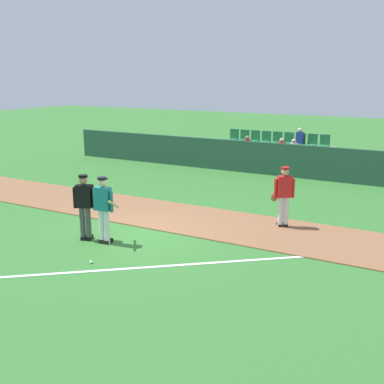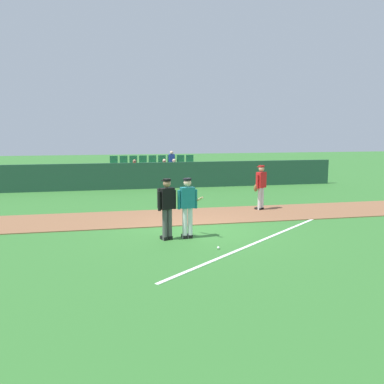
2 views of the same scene
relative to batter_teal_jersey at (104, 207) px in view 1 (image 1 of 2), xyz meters
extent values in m
plane|color=#33702D|center=(0.34, 0.89, -0.97)|extent=(80.00, 80.00, 0.00)
cube|color=brown|center=(0.34, 2.90, -0.95)|extent=(28.00, 2.77, 0.03)
cube|color=white|center=(3.34, 0.39, -0.96)|extent=(9.38, 7.64, 0.01)
cube|color=#234C38|center=(0.34, 10.29, -0.27)|extent=(20.00, 0.16, 1.39)
cube|color=slate|center=(0.34, 11.74, -0.82)|extent=(5.55, 2.10, 0.30)
cube|color=slate|center=(0.34, 11.32, -0.47)|extent=(5.45, 0.85, 0.40)
cube|color=#237542|center=(-1.86, 11.22, -0.22)|extent=(0.44, 0.40, 0.08)
cube|color=#237542|center=(-1.86, 11.44, 0.03)|extent=(0.44, 0.08, 0.50)
cube|color=#237542|center=(-1.31, 11.22, -0.22)|extent=(0.44, 0.40, 0.08)
cube|color=#237542|center=(-1.31, 11.44, 0.03)|extent=(0.44, 0.08, 0.50)
cube|color=#237542|center=(-0.76, 11.22, -0.22)|extent=(0.44, 0.40, 0.08)
cube|color=#237542|center=(-0.76, 11.44, 0.03)|extent=(0.44, 0.08, 0.50)
cube|color=red|center=(-0.76, 11.27, 0.08)|extent=(0.32, 0.22, 0.52)
sphere|color=#9E7051|center=(-0.76, 11.27, 0.43)|extent=(0.20, 0.20, 0.20)
cube|color=#237542|center=(-0.21, 11.22, -0.22)|extent=(0.44, 0.40, 0.08)
cube|color=#237542|center=(-0.21, 11.44, 0.03)|extent=(0.44, 0.08, 0.50)
cube|color=#237542|center=(0.34, 11.22, -0.22)|extent=(0.44, 0.40, 0.08)
cube|color=#237542|center=(0.34, 11.44, 0.03)|extent=(0.44, 0.08, 0.50)
cube|color=#237542|center=(0.89, 11.22, -0.22)|extent=(0.44, 0.40, 0.08)
cube|color=#237542|center=(0.89, 11.44, 0.03)|extent=(0.44, 0.08, 0.50)
cube|color=red|center=(0.89, 11.27, 0.08)|extent=(0.32, 0.22, 0.52)
sphere|color=beige|center=(0.89, 11.27, 0.43)|extent=(0.20, 0.20, 0.20)
cube|color=#237542|center=(1.44, 11.22, -0.22)|extent=(0.44, 0.40, 0.08)
cube|color=#237542|center=(1.44, 11.44, 0.03)|extent=(0.44, 0.08, 0.50)
cube|color=silver|center=(1.44, 11.27, 0.08)|extent=(0.32, 0.22, 0.52)
sphere|color=beige|center=(1.44, 11.27, 0.43)|extent=(0.20, 0.20, 0.20)
cube|color=#237542|center=(1.99, 11.22, -0.22)|extent=(0.44, 0.40, 0.08)
cube|color=#237542|center=(1.99, 11.44, 0.03)|extent=(0.44, 0.08, 0.50)
cube|color=#237542|center=(2.54, 11.22, -0.22)|extent=(0.44, 0.40, 0.08)
cube|color=#237542|center=(2.54, 11.44, 0.03)|extent=(0.44, 0.08, 0.50)
cube|color=slate|center=(0.34, 12.17, -0.07)|extent=(5.45, 0.85, 0.40)
cube|color=#237542|center=(-1.86, 12.07, 0.18)|extent=(0.44, 0.40, 0.08)
cube|color=#237542|center=(-1.86, 12.29, 0.43)|extent=(0.44, 0.08, 0.50)
cube|color=#237542|center=(-1.31, 12.07, 0.18)|extent=(0.44, 0.40, 0.08)
cube|color=#237542|center=(-1.31, 12.29, 0.43)|extent=(0.44, 0.08, 0.50)
cube|color=#237542|center=(-0.76, 12.07, 0.18)|extent=(0.44, 0.40, 0.08)
cube|color=#237542|center=(-0.76, 12.29, 0.43)|extent=(0.44, 0.08, 0.50)
cube|color=#237542|center=(-0.21, 12.07, 0.18)|extent=(0.44, 0.40, 0.08)
cube|color=#237542|center=(-0.21, 12.29, 0.43)|extent=(0.44, 0.08, 0.50)
cube|color=#237542|center=(0.34, 12.07, 0.18)|extent=(0.44, 0.40, 0.08)
cube|color=#237542|center=(0.34, 12.29, 0.43)|extent=(0.44, 0.08, 0.50)
cube|color=#237542|center=(0.89, 12.07, 0.18)|extent=(0.44, 0.40, 0.08)
cube|color=#237542|center=(0.89, 12.29, 0.43)|extent=(0.44, 0.08, 0.50)
cube|color=#237542|center=(1.44, 12.07, 0.18)|extent=(0.44, 0.40, 0.08)
cube|color=#237542|center=(1.44, 12.29, 0.43)|extent=(0.44, 0.08, 0.50)
cube|color=#263F99|center=(1.44, 12.12, 0.48)|extent=(0.32, 0.22, 0.52)
sphere|color=beige|center=(1.44, 12.12, 0.83)|extent=(0.20, 0.20, 0.20)
cube|color=#237542|center=(1.99, 12.07, 0.18)|extent=(0.44, 0.40, 0.08)
cube|color=#237542|center=(1.99, 12.29, 0.43)|extent=(0.44, 0.08, 0.50)
cube|color=#237542|center=(2.54, 12.07, 0.18)|extent=(0.44, 0.40, 0.08)
cube|color=#237542|center=(2.54, 12.29, 0.43)|extent=(0.44, 0.08, 0.50)
cylinder|color=white|center=(-0.09, -0.01, -0.52)|extent=(0.14, 0.14, 0.90)
cylinder|color=white|center=(0.07, 0.00, -0.52)|extent=(0.14, 0.14, 0.90)
cube|color=black|center=(-0.09, 0.05, -0.92)|extent=(0.14, 0.27, 0.10)
cube|color=black|center=(0.07, 0.06, -0.92)|extent=(0.14, 0.27, 0.10)
cube|color=#197075|center=(-0.01, -0.01, 0.23)|extent=(0.42, 0.26, 0.60)
cylinder|color=#197075|center=(-0.25, -0.03, 0.18)|extent=(0.09, 0.09, 0.55)
cylinder|color=#197075|center=(0.24, 0.02, 0.18)|extent=(0.09, 0.09, 0.55)
sphere|color=beige|center=(-0.01, -0.01, 0.66)|extent=(0.22, 0.22, 0.22)
cylinder|color=black|center=(-0.01, -0.01, 0.76)|extent=(0.23, 0.23, 0.06)
cube|color=black|center=(-0.02, 0.09, 0.73)|extent=(0.19, 0.14, 0.02)
cylinder|color=tan|center=(0.23, 0.12, 0.08)|extent=(0.36, 0.76, 0.41)
cylinder|color=#4C4C4C|center=(-0.68, -0.07, -0.52)|extent=(0.14, 0.14, 0.90)
cylinder|color=#4C4C4C|center=(-0.53, -0.01, -0.52)|extent=(0.14, 0.14, 0.90)
cube|color=black|center=(-0.70, -0.01, -0.92)|extent=(0.21, 0.29, 0.10)
cube|color=black|center=(-0.55, 0.05, -0.92)|extent=(0.21, 0.29, 0.10)
cube|color=black|center=(-0.60, -0.04, 0.23)|extent=(0.45, 0.36, 0.60)
cylinder|color=black|center=(-0.83, -0.14, 0.18)|extent=(0.09, 0.09, 0.55)
cylinder|color=black|center=(-0.37, 0.06, 0.18)|extent=(0.09, 0.09, 0.55)
sphere|color=#9E7051|center=(-0.60, -0.04, 0.66)|extent=(0.22, 0.22, 0.22)
cylinder|color=black|center=(-0.60, -0.04, 0.76)|extent=(0.23, 0.23, 0.06)
cube|color=black|center=(-0.64, 0.05, 0.73)|extent=(0.21, 0.18, 0.02)
cube|color=black|center=(-0.65, 0.08, 0.23)|extent=(0.44, 0.25, 0.56)
cylinder|color=silver|center=(3.53, 3.47, -0.52)|extent=(0.14, 0.14, 0.90)
cylinder|color=silver|center=(3.67, 3.56, -0.52)|extent=(0.14, 0.14, 0.90)
cube|color=black|center=(3.50, 3.52, -0.92)|extent=(0.24, 0.28, 0.10)
cube|color=black|center=(3.63, 3.61, -0.92)|extent=(0.24, 0.28, 0.10)
cube|color=red|center=(3.60, 3.52, 0.23)|extent=(0.46, 0.40, 0.60)
cylinder|color=red|center=(3.39, 3.38, 0.18)|extent=(0.09, 0.09, 0.55)
cylinder|color=red|center=(3.81, 3.65, 0.18)|extent=(0.09, 0.09, 0.55)
sphere|color=tan|center=(3.60, 3.52, 0.66)|extent=(0.22, 0.22, 0.22)
cylinder|color=#B21919|center=(3.60, 3.52, 0.76)|extent=(0.23, 0.23, 0.06)
cube|color=#B21919|center=(3.54, 3.60, 0.73)|extent=(0.22, 0.20, 0.02)
ellipsoid|color=brown|center=(3.35, 3.41, -0.07)|extent=(0.23, 0.21, 0.28)
sphere|color=white|center=(0.58, -1.24, -0.93)|extent=(0.07, 0.07, 0.07)
camera|label=1|loc=(7.68, -9.21, 3.33)|focal=44.95mm
camera|label=2|loc=(-2.22, -11.32, 2.16)|focal=38.25mm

